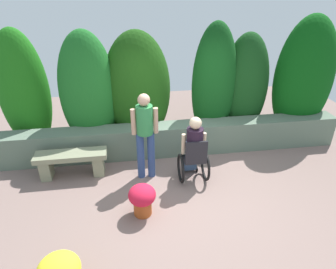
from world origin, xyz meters
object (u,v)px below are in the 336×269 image
object	(u,v)px
stone_bench	(72,161)
person_standing_companion	(145,131)
person_in_wheelchair	(193,151)
flower_pot_purple_near	(142,198)

from	to	relation	value
stone_bench	person_standing_companion	world-z (taller)	person_standing_companion
person_in_wheelchair	flower_pot_purple_near	bearing A→B (deg)	-145.28
flower_pot_purple_near	person_in_wheelchair	bearing A→B (deg)	39.15
person_in_wheelchair	flower_pot_purple_near	world-z (taller)	person_in_wheelchair
person_in_wheelchair	person_standing_companion	xyz separation A→B (m)	(-0.87, 0.21, 0.37)
stone_bench	flower_pot_purple_near	distance (m)	1.81
stone_bench	person_in_wheelchair	xyz separation A→B (m)	(2.30, -0.46, 0.29)
stone_bench	person_in_wheelchair	bearing A→B (deg)	-18.12
flower_pot_purple_near	person_standing_companion	bearing A→B (deg)	81.75
person_in_wheelchair	person_standing_companion	world-z (taller)	person_standing_companion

